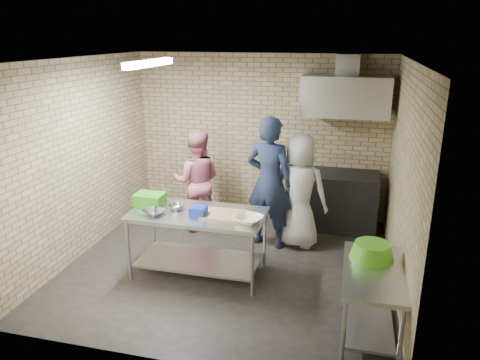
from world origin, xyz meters
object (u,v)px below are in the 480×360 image
Objects in this scene: prep_table at (198,243)px; blue_tub at (198,211)px; green_crate at (150,199)px; bottle_red at (349,99)px; stove at (338,201)px; bottle_green at (376,101)px; man_navy at (269,182)px; side_counter at (371,302)px; woman_pink at (197,181)px; woman_white at (299,191)px; green_basin at (372,251)px.

blue_tub is at bearing -63.43° from prep_table.
bottle_red is at bearing 40.60° from green_crate.
stove is 8.00× the size of bottle_green.
prep_table is 0.88× the size of man_navy.
green_crate is at bearing -143.65° from bottle_green.
bottle_green reaches higher than man_navy.
blue_tub is (-2.07, 0.69, 0.53)m from side_counter.
blue_tub is at bearing -126.08° from bottle_red.
woman_white is at bearing 158.67° from woman_pink.
green_crate reaches higher than green_basin.
bottle_green is (2.07, 2.30, 1.11)m from blue_tub.
woman_pink is at bearing -0.75° from man_navy.
bottle_green is at bearing -176.62° from woman_pink.
side_counter is 6.39× the size of blue_tub.
woman_pink is (-0.48, 1.35, 0.37)m from prep_table.
bottle_green reaches higher than woman_pink.
green_crate is 1.71m from man_navy.
bottle_green is (0.02, 2.74, 1.18)m from green_basin.
bottle_red is at bearing 180.00° from bottle_green.
woman_pink is (-1.20, 0.29, -0.17)m from man_navy.
woman_white is at bearing 29.57° from green_crate.
bottle_red is (-0.40, 2.99, 1.65)m from side_counter.
prep_table is at bearing 68.73° from man_navy.
blue_tub is at bearing 161.56° from side_counter.
bottle_green reaches higher than stove.
man_navy is at bearing -141.17° from bottle_green.
blue_tub is at bearing 95.45° from woman_pink.
side_counter is at bearing -17.89° from green_crate.
woman_white reaches higher than green_basin.
woman_pink is 1.63m from woman_white.
stove is 1.40m from man_navy.
woman_pink is at bearing 79.90° from green_crate.
green_crate is at bearing -139.40° from bottle_red.
blue_tub is at bearing 167.87° from green_basin.
stove is 3.04m from green_crate.
blue_tub is 0.41× the size of green_basin.
bottle_green is 0.09× the size of woman_white.
man_navy is (0.67, 1.17, 0.06)m from blue_tub.
side_counter is 0.75× the size of woman_pink.
prep_table is 1.41× the size of stove.
prep_table is at bearing 165.57° from green_basin.
green_crate is (-2.82, 0.91, 0.54)m from side_counter.
bottle_red reaches higher than prep_table.
woman_pink is (0.22, 1.23, -0.12)m from green_crate.
woman_white is at bearing 45.63° from prep_table.
man_navy reaches higher than green_basin.
prep_table is 0.87m from green_crate.
green_crate is (-2.37, -1.84, 0.47)m from stove.
side_counter is at bearing 125.94° from woman_pink.
green_basin is at bearing 129.17° from woman_pink.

